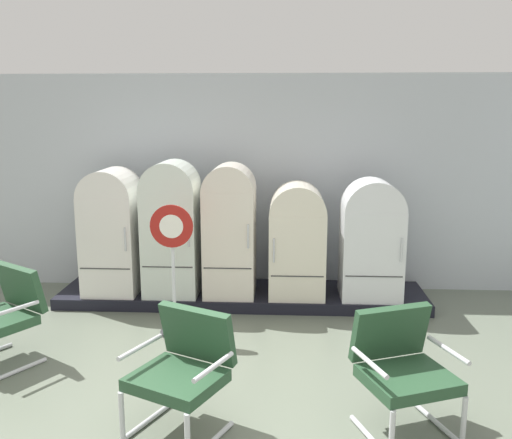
% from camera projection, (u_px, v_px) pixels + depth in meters
% --- Properties ---
extents(back_wall, '(11.76, 0.12, 2.80)m').
position_uv_depth(back_wall, '(245.00, 182.00, 7.27)').
color(back_wall, '#B5BDC5').
rests_on(back_wall, ground).
extents(display_plinth, '(4.51, 0.95, 0.14)m').
position_uv_depth(display_plinth, '(242.00, 295.00, 6.92)').
color(display_plinth, black).
rests_on(display_plinth, ground).
extents(refrigerator_0, '(0.65, 0.71, 1.53)m').
position_uv_depth(refrigerator_0, '(112.00, 227.00, 6.73)').
color(refrigerator_0, white).
rests_on(refrigerator_0, display_plinth).
extents(refrigerator_1, '(0.65, 0.66, 1.62)m').
position_uv_depth(refrigerator_1, '(172.00, 224.00, 6.66)').
color(refrigerator_1, silver).
rests_on(refrigerator_1, display_plinth).
extents(refrigerator_2, '(0.61, 0.66, 1.59)m').
position_uv_depth(refrigerator_2, '(230.00, 226.00, 6.62)').
color(refrigerator_2, silver).
rests_on(refrigerator_2, display_plinth).
extents(refrigerator_3, '(0.66, 0.72, 1.36)m').
position_uv_depth(refrigerator_3, '(297.00, 237.00, 6.64)').
color(refrigerator_3, silver).
rests_on(refrigerator_3, display_plinth).
extents(refrigerator_4, '(0.71, 0.63, 1.42)m').
position_uv_depth(refrigerator_4, '(371.00, 236.00, 6.54)').
color(refrigerator_4, white).
rests_on(refrigerator_4, display_plinth).
extents(armchair_left, '(0.87, 0.87, 0.91)m').
position_uv_depth(armchair_left, '(4.00, 310.00, 5.18)').
color(armchair_left, silver).
rests_on(armchair_left, ground).
extents(armchair_right, '(0.82, 0.82, 0.91)m').
position_uv_depth(armchair_right, '(402.00, 364.00, 4.09)').
color(armchair_right, silver).
rests_on(armchair_right, ground).
extents(armchair_center, '(0.85, 0.85, 0.91)m').
position_uv_depth(armchair_center, '(184.00, 365.00, 4.07)').
color(armchair_center, silver).
rests_on(armchair_center, ground).
extents(sign_stand, '(0.45, 0.32, 1.41)m').
position_uv_depth(sign_stand, '(173.00, 273.00, 5.77)').
color(sign_stand, '#2D2D30').
rests_on(sign_stand, ground).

